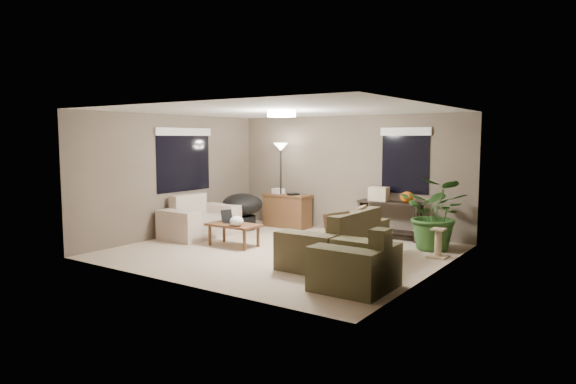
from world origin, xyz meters
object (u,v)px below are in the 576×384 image
Objects in this scene: armchair at (356,267)px; console_table at (390,217)px; desk at (287,211)px; papasan_chair at (242,208)px; floor_lamp at (281,157)px; loveseat at (199,222)px; houseplant at (436,222)px; coffee_table at (234,227)px; main_sofa at (338,243)px; cat_scratching_post at (438,245)px.

armchair is 3.66m from console_table.
papasan_chair reaches higher than desk.
floor_lamp reaches higher than papasan_chair.
houseplant is at bearing 18.16° from loveseat.
console_table reaches higher than coffee_table.
desk and console_table have the same top height.
loveseat is 1.23× the size of console_table.
desk is 3.61m from houseplant.
armchair is at bearing -73.69° from console_table.
loveseat is at bearing -149.27° from console_table.
floor_lamp is (-3.62, 3.36, 1.30)m from armchair.
loveseat is 4.64m from armchair.
main_sofa is 1.74m from cat_scratching_post.
cat_scratching_post is at bearing 10.83° from loveseat.
console_table is at bearing 91.53° from main_sofa.
console_table is 1.24m from houseplant.
cat_scratching_post is at bearing -3.03° from papasan_chair.
houseplant is 2.65× the size of cat_scratching_post.
console_table is 2.60× the size of cat_scratching_post.
main_sofa and armchair have the same top height.
loveseat is 4.71m from houseplant.
cat_scratching_post is (0.32, 2.42, -0.08)m from armchair.
console_table is at bearing 140.95° from cat_scratching_post.
papasan_chair is at bearing -128.25° from floor_lamp.
coffee_table is at bearing -16.01° from loveseat.
desk is 0.85× the size of console_table.
papasan_chair is 0.84× the size of houseplant.
floor_lamp is 3.88m from houseplant.
floor_lamp is at bearing -146.90° from desk.
loveseat is 1.60× the size of coffee_table.
loveseat reaches higher than papasan_chair.
floor_lamp is 3.82× the size of cat_scratching_post.
loveseat is 1.17m from papasan_chair.
coffee_table is at bearing -177.71° from main_sofa.
coffee_table is 3.72m from houseplant.
armchair is 0.91× the size of desk.
armchair is at bearing -91.75° from houseplant.
coffee_table is at bearing -160.08° from cat_scratching_post.
houseplant is at bearing 58.60° from main_sofa.
armchair is 3.35m from coffee_table.
armchair is 0.90× the size of papasan_chair.
cat_scratching_post is at bearing -39.05° from console_table.
cat_scratching_post is (4.49, -0.24, -0.25)m from papasan_chair.
loveseat is (-3.41, 0.27, 0.00)m from main_sofa.
floor_lamp is at bearing 137.08° from armchair.
floor_lamp is (0.77, 1.84, 1.30)m from loveseat.
armchair is at bearing -44.58° from desk.
main_sofa is 1.99× the size of papasan_chair.
loveseat is 2.12m from desk.
houseplant reaches higher than desk.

